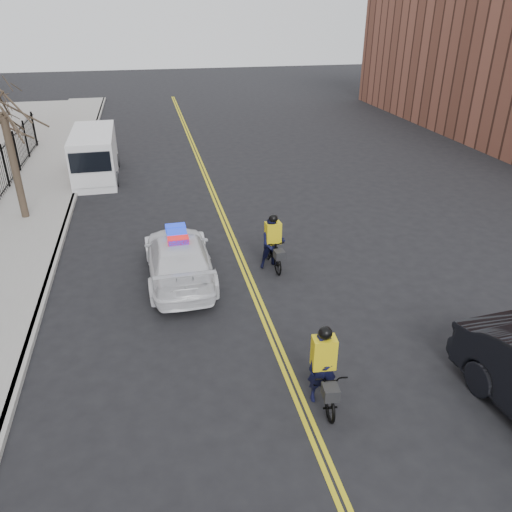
{
  "coord_description": "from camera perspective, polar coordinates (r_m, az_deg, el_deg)",
  "views": [
    {
      "loc": [
        -2.65,
        -9.64,
        7.61
      ],
      "look_at": [
        0.0,
        2.5,
        1.3
      ],
      "focal_mm": 35.0,
      "sensor_mm": 36.0,
      "label": 1
    }
  ],
  "objects": [
    {
      "name": "cyclist_near",
      "position": [
        10.84,
        7.58,
        -13.35
      ],
      "size": [
        0.83,
        1.94,
        1.86
      ],
      "rotation": [
        0.0,
        0.0,
        -0.09
      ],
      "color": "black",
      "rests_on": "ground"
    },
    {
      "name": "sidewalk",
      "position": [
        19.78,
        -25.49,
        1.78
      ],
      "size": [
        3.0,
        60.0,
        0.15
      ],
      "primitive_type": "cube",
      "color": "#999691",
      "rests_on": "ground"
    },
    {
      "name": "ground",
      "position": [
        12.56,
        2.46,
        -10.39
      ],
      "size": [
        120.0,
        120.0,
        0.0
      ],
      "primitive_type": "plane",
      "color": "black",
      "rests_on": "ground"
    },
    {
      "name": "center_line_right",
      "position": [
        19.4,
        -3.27,
        3.8
      ],
      "size": [
        0.1,
        60.0,
        0.01
      ],
      "primitive_type": "cube",
      "color": "gold",
      "rests_on": "ground"
    },
    {
      "name": "police_cruiser",
      "position": [
        15.36,
        -8.83,
        -0.13
      ],
      "size": [
        2.02,
        4.85,
        1.56
      ],
      "rotation": [
        0.0,
        0.0,
        3.15
      ],
      "color": "white",
      "rests_on": "ground"
    },
    {
      "name": "cargo_van",
      "position": [
        25.49,
        -17.96,
        10.79
      ],
      "size": [
        2.11,
        5.3,
        2.21
      ],
      "rotation": [
        0.0,
        0.0,
        0.01
      ],
      "color": "white",
      "rests_on": "ground"
    },
    {
      "name": "cyclist_far",
      "position": [
        15.8,
        1.94,
        1.04
      ],
      "size": [
        0.85,
        1.83,
        1.82
      ],
      "rotation": [
        0.0,
        0.0,
        0.07
      ],
      "color": "black",
      "rests_on": "ground"
    },
    {
      "name": "street_tree",
      "position": [
        20.66,
        -26.64,
        12.79
      ],
      "size": [
        3.2,
        3.2,
        4.8
      ],
      "color": "#382A21",
      "rests_on": "sidewalk"
    },
    {
      "name": "center_line_left",
      "position": [
        19.38,
        -3.73,
        3.76
      ],
      "size": [
        0.1,
        60.0,
        0.01
      ],
      "primitive_type": "cube",
      "color": "gold",
      "rests_on": "ground"
    },
    {
      "name": "curb",
      "position": [
        19.47,
        -21.22,
        2.23
      ],
      "size": [
        0.2,
        60.0,
        0.15
      ],
      "primitive_type": "cube",
      "color": "#999691",
      "rests_on": "ground"
    }
  ]
}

